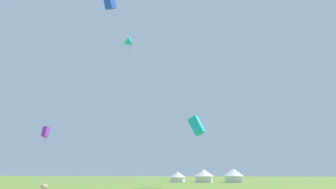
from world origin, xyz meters
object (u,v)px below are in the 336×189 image
kite_blue_box (109,1)px  festival_tent_right (234,175)px  kite_cyan_box (197,126)px  festival_tent_center (178,176)px  kite_cyan_delta (130,43)px  festival_tent_left (204,175)px  kite_purple_box (46,132)px

kite_blue_box → festival_tent_right: 45.00m
kite_cyan_box → festival_tent_center: kite_cyan_box is taller
kite_cyan_delta → festival_tent_left: 34.54m
kite_purple_box → kite_cyan_delta: size_ratio=0.35×
festival_tent_center → festival_tent_left: size_ratio=0.82×
festival_tent_center → festival_tent_left: bearing=0.0°
kite_blue_box → festival_tent_center: 41.90m
festival_tent_center → festival_tent_right: (12.57, -0.00, 0.34)m
kite_cyan_delta → festival_tent_left: bearing=67.0°
kite_cyan_delta → kite_blue_box: bearing=-100.2°
kite_blue_box → kite_purple_box: bearing=-176.3°
festival_tent_center → kite_purple_box: bearing=-115.0°
kite_cyan_box → festival_tent_center: size_ratio=2.80×
kite_purple_box → kite_blue_box: bearing=3.7°
kite_blue_box → kite_purple_box: size_ratio=3.44×
kite_blue_box → kite_purple_box: kite_blue_box is taller
kite_blue_box → festival_tent_right: kite_blue_box is taller
festival_tent_center → festival_tent_left: 6.03m
festival_tent_left → kite_purple_box: bearing=-123.4°
festival_tent_left → kite_cyan_delta: bearing=-113.0°
kite_blue_box → festival_tent_left: kite_blue_box is taller
kite_cyan_box → festival_tent_right: bearing=82.2°
kite_purple_box → kite_cyan_box: 23.13m
kite_blue_box → festival_tent_left: (11.25, 30.50, -27.97)m
festival_tent_right → kite_blue_box: bearing=-120.3°
kite_cyan_box → festival_tent_left: 30.17m
festival_tent_right → kite_cyan_delta: bearing=-125.1°
kite_cyan_box → festival_tent_left: kite_cyan_box is taller
kite_purple_box → festival_tent_center: 34.98m
kite_cyan_delta → kite_cyan_box: kite_cyan_delta is taller
kite_blue_box → festival_tent_right: bearing=59.7°
kite_cyan_delta → festival_tent_left: size_ratio=5.89×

